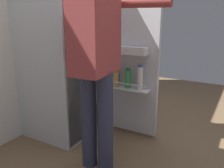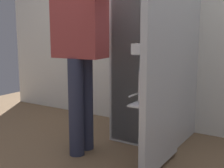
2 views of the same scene
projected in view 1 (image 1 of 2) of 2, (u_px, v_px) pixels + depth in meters
ground_plane at (109, 144)px, 2.26m from camera, size 5.52×5.52×0.00m
kitchen_wall at (30, 6)px, 2.35m from camera, size 4.40×0.10×2.54m
refrigerator at (65, 45)px, 2.27m from camera, size 0.65×1.21×1.81m
person at (96, 52)px, 1.68m from camera, size 0.55×0.68×1.56m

